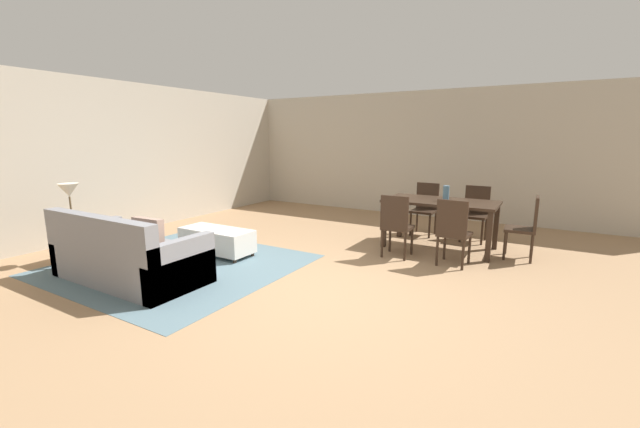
{
  "coord_description": "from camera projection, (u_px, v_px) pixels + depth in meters",
  "views": [
    {
      "loc": [
        2.25,
        -3.62,
        1.73
      ],
      "look_at": [
        -0.54,
        1.07,
        0.65
      ],
      "focal_mm": 22.07,
      "sensor_mm": 36.0,
      "label": 1
    }
  ],
  "objects": [
    {
      "name": "dining_table",
      "position": [
        441.0,
        206.0,
        6.11
      ],
      "size": [
        1.67,
        0.87,
        0.76
      ],
      "color": "#332319",
      "rests_on": "ground_plane"
    },
    {
      "name": "vase_centerpiece",
      "position": [
        446.0,
        193.0,
        6.0
      ],
      "size": [
        0.09,
        0.09,
        0.24
      ],
      "primitive_type": "cylinder",
      "color": "slate",
      "rests_on": "dining_table"
    },
    {
      "name": "table_lamp",
      "position": [
        69.0,
        192.0,
        5.33
      ],
      "size": [
        0.26,
        0.26,
        0.53
      ],
      "color": "brown",
      "rests_on": "side_table"
    },
    {
      "name": "dining_chair_far_right",
      "position": [
        476.0,
        210.0,
        6.6
      ],
      "size": [
        0.41,
        0.41,
        0.92
      ],
      "color": "#332319",
      "rests_on": "ground_plane"
    },
    {
      "name": "dining_chair_near_left",
      "position": [
        396.0,
        223.0,
        5.63
      ],
      "size": [
        0.41,
        0.41,
        0.92
      ],
      "color": "#332319",
      "rests_on": "ground_plane"
    },
    {
      "name": "dining_chair_far_left",
      "position": [
        425.0,
        206.0,
        7.02
      ],
      "size": [
        0.41,
        0.41,
        0.92
      ],
      "color": "#332319",
      "rests_on": "ground_plane"
    },
    {
      "name": "wall_back",
      "position": [
        434.0,
        155.0,
        8.47
      ],
      "size": [
        9.0,
        0.12,
        2.7
      ],
      "primitive_type": "cube",
      "color": "#BCB2A0",
      "rests_on": "ground_plane"
    },
    {
      "name": "couch",
      "position": [
        127.0,
        257.0,
        4.77
      ],
      "size": [
        1.94,
        0.91,
        0.86
      ],
      "color": "gray",
      "rests_on": "ground_plane"
    },
    {
      "name": "side_table",
      "position": [
        74.0,
        230.0,
        5.43
      ],
      "size": [
        0.4,
        0.4,
        0.58
      ],
      "color": "brown",
      "rests_on": "ground_plane"
    },
    {
      "name": "dining_chair_near_right",
      "position": [
        453.0,
        229.0,
        5.24
      ],
      "size": [
        0.42,
        0.42,
        0.92
      ],
      "color": "#332319",
      "rests_on": "ground_plane"
    },
    {
      "name": "wall_left",
      "position": [
        111.0,
        159.0,
        6.93
      ],
      "size": [
        0.12,
        11.0,
        2.7
      ],
      "primitive_type": "cube",
      "color": "#BCB2A0",
      "rests_on": "ground_plane"
    },
    {
      "name": "dining_chair_head_east",
      "position": [
        527.0,
        224.0,
        5.54
      ],
      "size": [
        0.42,
        0.42,
        0.92
      ],
      "color": "#332319",
      "rests_on": "ground_plane"
    },
    {
      "name": "ground_plane",
      "position": [
        312.0,
        290.0,
        4.51
      ],
      "size": [
        10.8,
        10.8,
        0.0
      ],
      "primitive_type": "plane",
      "color": "#9E7A56"
    },
    {
      "name": "ottoman_table",
      "position": [
        217.0,
        240.0,
        5.85
      ],
      "size": [
        1.14,
        0.48,
        0.39
      ],
      "color": "silver",
      "rests_on": "ground_plane"
    },
    {
      "name": "area_rug",
      "position": [
        179.0,
        265.0,
        5.38
      ],
      "size": [
        3.0,
        2.8,
        0.01
      ],
      "primitive_type": "cube",
      "color": "slate",
      "rests_on": "ground_plane"
    }
  ]
}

